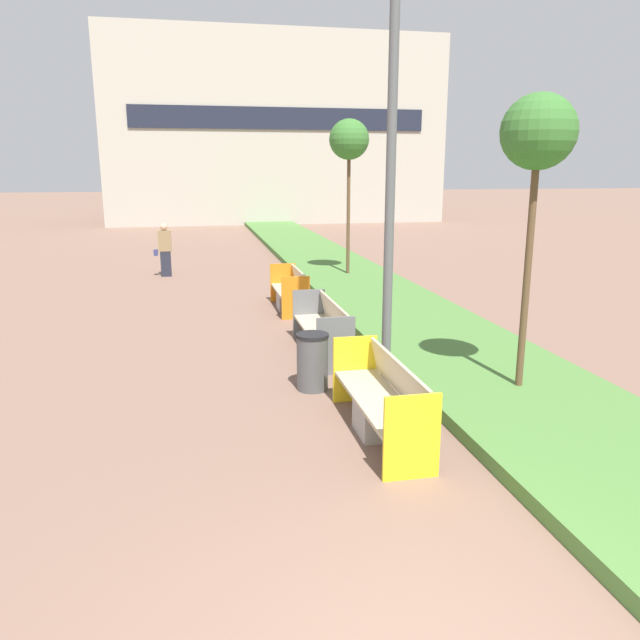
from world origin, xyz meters
name	(u,v)px	position (x,y,z in m)	size (l,w,h in m)	color
planter_grass_strip	(373,294)	(3.20, 12.00, 0.09)	(2.80, 120.00, 0.18)	#4C7A38
building_backdrop	(271,133)	(4.00, 37.86, 5.39)	(19.81, 8.99, 10.77)	#B2AD9E
bench_yellow_frame	(382,405)	(0.94, 3.92, 0.38)	(0.65, 2.37, 0.94)	#9E9B96
bench_grey_frame	(323,333)	(0.94, 7.42, 0.38)	(0.65, 2.35, 0.94)	#9E9B96
bench_orange_frame	(290,294)	(0.94, 11.05, 0.36)	(0.65, 1.95, 0.94)	#9E9B96
litter_bin	(312,362)	(0.41, 5.67, 0.43)	(0.48, 0.48, 0.85)	#4C4F51
street_lamp_post	(394,55)	(1.55, 5.71, 4.69)	(0.24, 0.44, 8.61)	#56595B
sapling_tree_near	(538,137)	(3.24, 4.76, 3.59)	(0.99, 0.99, 4.15)	brown
sapling_tree_far	(349,141)	(3.24, 14.78, 3.94)	(1.13, 1.13, 4.56)	brown
pedestrian_walking	(165,250)	(-2.05, 16.38, 0.81)	(0.53, 0.24, 1.60)	#232633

